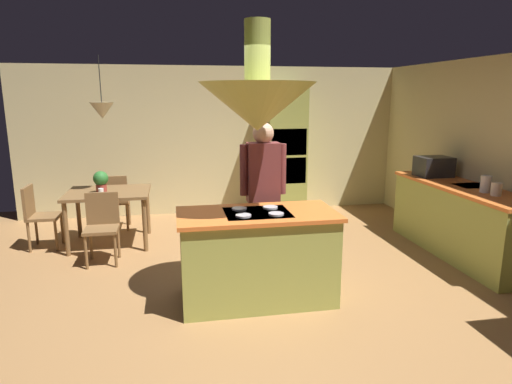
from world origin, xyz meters
TOP-DOWN VIEW (x-y plane):
  - ground at (0.00, 0.00)m, footprint 8.16×8.16m
  - wall_back at (0.00, 3.45)m, footprint 6.80×0.10m
  - wall_right at (3.25, 0.40)m, footprint 0.10×7.20m
  - kitchen_island at (0.00, -0.20)m, footprint 1.58×0.79m
  - counter_run_right at (2.84, 0.60)m, footprint 0.73×2.35m
  - oven_tower at (1.10, 3.04)m, footprint 0.66×0.62m
  - dining_table at (-1.70, 1.90)m, footprint 1.11×0.91m
  - person_at_island at (0.19, 0.46)m, footprint 0.53×0.24m
  - range_hood at (0.00, -0.20)m, footprint 1.10×1.10m
  - pendant_light_over_table at (-1.70, 1.90)m, footprint 0.32×0.32m
  - chair_facing_island at (-1.70, 1.22)m, footprint 0.40×0.40m
  - chair_by_back_wall at (-1.70, 2.58)m, footprint 0.40×0.40m
  - chair_at_corner at (-2.63, 1.90)m, footprint 0.40×0.40m
  - potted_plant_on_table at (-1.77, 1.81)m, footprint 0.20×0.20m
  - cup_on_table at (-1.76, 1.67)m, footprint 0.07×0.07m
  - canister_flour at (2.84, 0.02)m, footprint 0.12×0.12m
  - canister_sugar at (2.84, 0.20)m, footprint 0.12×0.12m
  - microwave_on_counter at (2.84, 1.29)m, footprint 0.46×0.36m

SIDE VIEW (x-z plane):
  - ground at x=0.00m, z-range 0.00..0.00m
  - kitchen_island at x=0.00m, z-range -0.01..0.94m
  - counter_run_right at x=2.84m, z-range 0.01..0.94m
  - chair_facing_island at x=-1.70m, z-range 0.07..0.94m
  - chair_by_back_wall at x=-1.70m, z-range 0.07..0.94m
  - chair_at_corner at x=-2.63m, z-range 0.07..0.94m
  - dining_table at x=-1.70m, z-range 0.28..1.04m
  - cup_on_table at x=-1.76m, z-range 0.76..0.85m
  - potted_plant_on_table at x=-1.77m, z-range 0.78..1.08m
  - canister_flour at x=2.84m, z-range 0.93..1.08m
  - person_at_island at x=0.19m, z-range 0.14..1.91m
  - canister_sugar at x=2.84m, z-range 0.93..1.13m
  - microwave_on_counter at x=2.84m, z-range 0.93..1.21m
  - oven_tower at x=1.10m, z-range 0.00..2.17m
  - wall_back at x=0.00m, z-range 0.00..2.55m
  - wall_right at x=3.25m, z-range 0.00..2.55m
  - pendant_light_over_table at x=-1.70m, z-range 1.45..2.27m
  - range_hood at x=0.00m, z-range 1.48..2.48m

